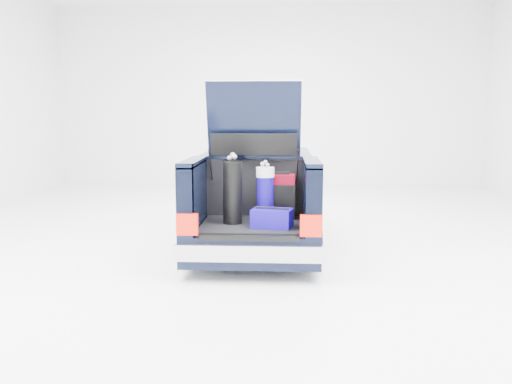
# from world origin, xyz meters

# --- Properties ---
(ground) EXTENTS (14.00, 14.00, 0.00)m
(ground) POSITION_xyz_m (0.00, 0.00, 0.00)
(ground) COLOR white
(ground) RESTS_ON ground
(car) EXTENTS (1.87, 4.65, 2.47)m
(car) POSITION_xyz_m (-0.00, 0.11, 0.67)
(car) COLOR black
(car) RESTS_ON ground
(red_suitcase) EXTENTS (0.40, 0.25, 0.64)m
(red_suitcase) POSITION_xyz_m (0.37, -1.09, 0.90)
(red_suitcase) COLOR #630312
(red_suitcase) RESTS_ON car
(black_golf_bag) EXTENTS (0.31, 0.34, 0.92)m
(black_golf_bag) POSITION_xyz_m (-0.25, -1.48, 1.02)
(black_golf_bag) COLOR black
(black_golf_bag) RESTS_ON car
(blue_golf_bag) EXTENTS (0.31, 0.31, 0.82)m
(blue_golf_bag) POSITION_xyz_m (0.16, -1.26, 0.97)
(blue_golf_bag) COLOR black
(blue_golf_bag) RESTS_ON car
(blue_duffel) EXTENTS (0.55, 0.42, 0.26)m
(blue_duffel) POSITION_xyz_m (0.27, -1.71, 0.72)
(blue_duffel) COLOR #110575
(blue_duffel) RESTS_ON car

